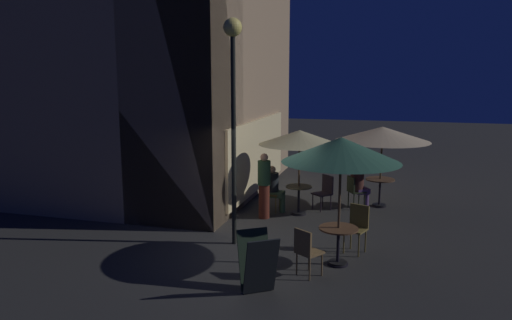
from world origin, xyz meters
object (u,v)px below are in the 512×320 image
menu_sandwich_board (258,263)px  cafe_chair_4 (325,190)px  cafe_chair_3 (269,190)px  patron_standing_2 (264,186)px  cafe_chair_1 (306,249)px  patio_umbrella_2 (300,138)px  cafe_chair_2 (357,224)px  patron_seated_1 (274,186)px  cafe_table_1 (338,237)px  cafe_chair_0 (354,189)px  patron_seated_0 (359,182)px  patio_umbrella_1 (341,150)px  street_lamp_near_corner (233,79)px  cafe_table_2 (299,195)px  patio_umbrella_0 (382,134)px  cafe_table_0 (380,186)px

menu_sandwich_board → cafe_chair_4: menu_sandwich_board is taller
cafe_chair_3 → patron_standing_2: patron_standing_2 is taller
cafe_chair_1 → patron_standing_2: (3.30, 1.66, 0.31)m
patio_umbrella_2 → cafe_chair_2: (-2.33, -1.66, -1.43)m
patio_umbrella_2 → cafe_chair_3: bearing=85.4°
patron_seated_1 → cafe_table_1: bearing=-52.6°
cafe_chair_0 → cafe_chair_1: (-4.80, 0.47, -0.01)m
menu_sandwich_board → cafe_chair_3: size_ratio=1.07×
menu_sandwich_board → cafe_chair_4: bearing=-38.4°
patron_seated_0 → menu_sandwich_board: bearing=-134.4°
cafe_chair_2 → cafe_chair_3: bearing=-113.5°
patron_standing_2 → cafe_chair_1: bearing=80.7°
patio_umbrella_1 → patron_seated_0: patio_umbrella_1 is taller
patron_seated_0 → cafe_chair_2: bearing=-118.4°
street_lamp_near_corner → cafe_table_2: street_lamp_near_corner is taller
cafe_table_2 → cafe_chair_0: (0.94, -1.34, 0.02)m
cafe_table_1 → cafe_chair_1: 0.88m
patio_umbrella_0 → cafe_chair_1: (-5.22, 1.14, -1.48)m
cafe_chair_1 → cafe_table_2: bearing=46.6°
patron_seated_1 → cafe_table_0: bearing=30.3°
patio_umbrella_2 → cafe_chair_3: (0.07, 0.83, -1.45)m
cafe_table_0 → patio_umbrella_2: patio_umbrella_2 is taller
cafe_table_0 → patio_umbrella_1: bearing=171.7°
cafe_table_1 → patron_seated_0: 4.14m
cafe_table_1 → patron_standing_2: bearing=40.0°
cafe_chair_4 → cafe_table_2: bearing=0.0°
cafe_table_1 → patio_umbrella_2: patio_umbrella_2 is taller
cafe_chair_3 → cafe_chair_0: bearing=26.5°
menu_sandwich_board → patio_umbrella_2: size_ratio=0.45×
cafe_table_1 → cafe_table_2: 3.42m
patio_umbrella_1 → cafe_chair_2: 1.85m
cafe_table_2 → cafe_chair_0: 1.64m
cafe_table_0 → patron_seated_1: 3.00m
patio_umbrella_1 → cafe_table_1: bearing=-104.0°
street_lamp_near_corner → patio_umbrella_0: size_ratio=1.85×
cafe_chair_0 → cafe_chair_2: 3.29m
cafe_chair_2 → cafe_table_2: bearing=-124.1°
menu_sandwich_board → cafe_chair_4: size_ratio=1.08×
patio_umbrella_1 → patron_seated_1: 4.09m
street_lamp_near_corner → cafe_table_0: size_ratio=5.99×
patron_seated_0 → patio_umbrella_0: bearing=0.0°
patio_umbrella_2 → cafe_chair_4: size_ratio=2.37×
patio_umbrella_0 → patio_umbrella_2: size_ratio=1.15×
menu_sandwich_board → cafe_table_2: bearing=-31.8°
patio_umbrella_0 → cafe_chair_1: 5.55m
cafe_chair_2 → cafe_chair_4: 3.17m
patron_seated_1 → patron_seated_0: bearing=28.6°
street_lamp_near_corner → cafe_chair_0: bearing=-32.8°
cafe_table_0 → patio_umbrella_0: patio_umbrella_0 is taller
cafe_chair_4 → patron_seated_1: patron_seated_1 is taller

